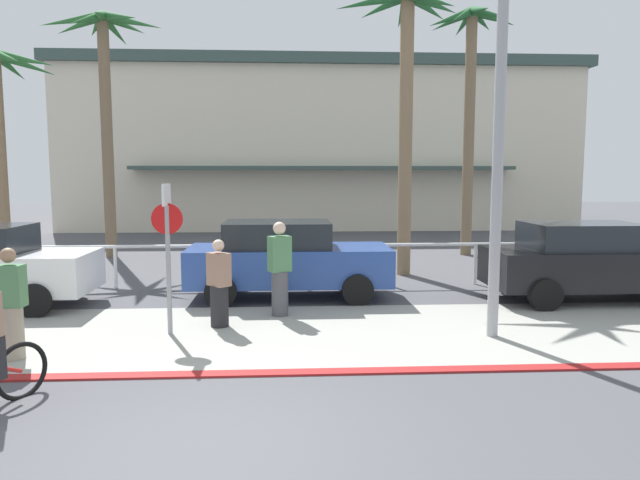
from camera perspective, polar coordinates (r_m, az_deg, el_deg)
The scene contains 15 objects.
ground_plane at distance 15.83m, azimuth -6.18°, elevation -3.49°, with size 80.00×80.00×0.00m, color #4C4C51.
sidewalk_strip at distance 10.18m, azimuth -7.82°, elevation -9.07°, with size 44.00×4.00×0.02m, color #9E9E93.
curb_paint at distance 8.27m, azimuth -8.93°, elevation -12.74°, with size 44.00×0.24×0.03m, color maroon.
building_backdrop at distance 32.59m, azimuth -0.21°, elevation 8.96°, with size 25.69×11.30×8.26m.
rail_fence at distance 14.22m, azimuth -6.52°, elevation -1.23°, with size 24.14×0.08×1.04m.
stop_sign_bike_lane at distance 10.09m, azimuth -14.62°, elevation 0.29°, with size 0.52×0.56×2.56m.
streetlight_curb at distance 9.91m, azimuth 17.67°, elevation 15.17°, with size 0.24×2.54×7.50m.
palm_tree_1 at distance 20.58m, azimuth -20.24°, elevation 15.41°, with size 3.68×3.54×7.83m.
palm_tree_2 at distance 16.16m, azimuth 8.30°, elevation 16.98°, with size 3.36×3.10×7.49m.
palm_tree_3 at distance 20.56m, azimuth 14.39°, elevation 15.55°, with size 2.95×3.53×8.12m.
car_blue_2 at distance 12.90m, azimuth -3.27°, elevation -1.82°, with size 4.40×2.02×1.69m.
car_black_3 at distance 13.81m, azimuth 24.74°, elevation -1.86°, with size 4.40×2.02×1.69m.
pedestrian_0 at distance 9.70m, azimuth -27.86°, elevation -5.94°, with size 0.41×0.34×1.67m.
pedestrian_1 at distance 11.19m, azimuth -3.94°, elevation -3.18°, with size 0.47×0.43×1.82m.
pedestrian_2 at distance 10.55m, azimuth -9.79°, elevation -4.58°, with size 0.46×0.47×1.58m.
Camera 1 is at (0.81, -5.57, 2.72)m, focal length 32.88 mm.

